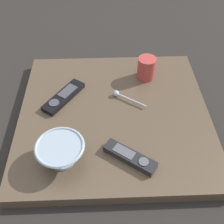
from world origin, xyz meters
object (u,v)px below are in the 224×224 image
at_px(coffee_mug, 146,68).
at_px(teaspoon, 120,95).
at_px(cereal_bowl, 61,152).
at_px(tv_remote_far, 64,97).
at_px(tv_remote_near, 130,157).

xyz_separation_m(coffee_mug, teaspoon, (-0.12, 0.11, -0.03)).
xyz_separation_m(cereal_bowl, tv_remote_far, (0.27, 0.02, -0.03)).
height_order(teaspoon, tv_remote_far, teaspoon).
relative_size(coffee_mug, tv_remote_near, 0.54).
xyz_separation_m(teaspoon, tv_remote_near, (-0.27, -0.01, 0.00)).
bearing_deg(tv_remote_near, cereal_bowl, 88.69).
xyz_separation_m(tv_remote_near, tv_remote_far, (0.28, 0.22, -0.00)).
bearing_deg(tv_remote_far, coffee_mug, -70.40).
bearing_deg(teaspoon, tv_remote_far, 89.47).
bearing_deg(teaspoon, tv_remote_near, -177.05).
height_order(cereal_bowl, teaspoon, cereal_bowl).
bearing_deg(tv_remote_far, cereal_bowl, -176.08).
bearing_deg(coffee_mug, tv_remote_near, 166.13).
relative_size(cereal_bowl, coffee_mug, 1.64).
bearing_deg(tv_remote_far, teaspoon, -90.53).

